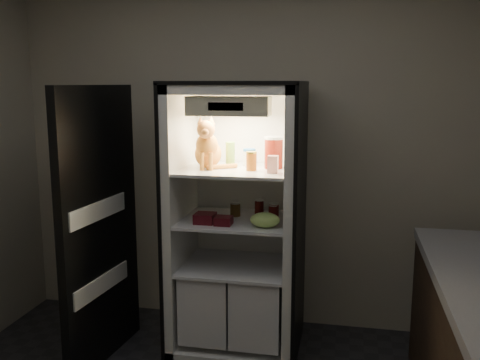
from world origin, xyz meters
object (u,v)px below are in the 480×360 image
object	(u,v)px
tabby_cat	(208,148)
soda_can_a	(259,208)
parmesan_shaker	(230,154)
salsa_jar	(251,161)
berry_box_left	(205,218)
soda_can_c	(274,212)
condiment_jar	(235,209)
soda_can_b	(273,214)
mayo_tub	(249,157)
pepper_jar	(274,153)
refrigerator	(238,237)
grape_bag	(265,220)
berry_box_right	(224,221)
cream_carton	(273,164)

from	to	relation	value
tabby_cat	soda_can_a	distance (m)	0.55
soda_can_a	tabby_cat	bearing A→B (deg)	-162.34
tabby_cat	parmesan_shaker	bearing A→B (deg)	29.48
salsa_jar	berry_box_left	size ratio (longest dim) A/B	0.95
soda_can_c	condiment_jar	size ratio (longest dim) A/B	1.23
salsa_jar	soda_can_b	size ratio (longest dim) A/B	1.10
mayo_tub	pepper_jar	size ratio (longest dim) A/B	0.56
refrigerator	grape_bag	xyz separation A→B (m)	(0.23, -0.24, 0.20)
soda_can_b	berry_box_right	size ratio (longest dim) A/B	1.04
mayo_tub	parmesan_shaker	bearing A→B (deg)	-165.16
salsa_jar	grape_bag	size ratio (longest dim) A/B	0.65
mayo_tub	cream_carton	bearing A→B (deg)	-51.64
refrigerator	berry_box_left	world-z (taller)	refrigerator
cream_carton	salsa_jar	bearing A→B (deg)	155.78
soda_can_b	condiment_jar	bearing A→B (deg)	159.04
parmesan_shaker	refrigerator	bearing A→B (deg)	-28.90
pepper_jar	condiment_jar	xyz separation A→B (m)	(-0.27, 0.01, -0.41)
parmesan_shaker	cream_carton	bearing A→B (deg)	-33.77
refrigerator	grape_bag	world-z (taller)	refrigerator
cream_carton	berry_box_left	size ratio (longest dim) A/B	0.84
tabby_cat	parmesan_shaker	size ratio (longest dim) A/B	2.14
soda_can_a	berry_box_right	bearing A→B (deg)	-125.93
mayo_tub	salsa_jar	bearing A→B (deg)	-75.24
salsa_jar	soda_can_c	world-z (taller)	salsa_jar
mayo_tub	cream_carton	distance (m)	0.33
mayo_tub	berry_box_left	xyz separation A→B (m)	(-0.25, -0.28, -0.38)
condiment_jar	refrigerator	bearing A→B (deg)	-36.34
cream_carton	soda_can_a	world-z (taller)	cream_carton
tabby_cat	pepper_jar	bearing A→B (deg)	0.26
parmesan_shaker	salsa_jar	xyz separation A→B (m)	(0.18, -0.15, -0.02)
grape_bag	refrigerator	bearing A→B (deg)	133.96
parmesan_shaker	cream_carton	world-z (taller)	parmesan_shaker
berry_box_left	berry_box_right	xyz separation A→B (m)	(0.13, -0.02, -0.01)
soda_can_a	condiment_jar	bearing A→B (deg)	-174.43
parmesan_shaker	soda_can_c	xyz separation A→B (m)	(0.33, -0.11, -0.37)
mayo_tub	grape_bag	xyz separation A→B (m)	(0.16, -0.31, -0.36)
condiment_jar	soda_can_b	bearing A→B (deg)	-20.96
mayo_tub	pepper_jar	distance (m)	0.20
refrigerator	berry_box_right	distance (m)	0.30
condiment_jar	berry_box_right	bearing A→B (deg)	-95.87
parmesan_shaker	soda_can_a	size ratio (longest dim) A/B	1.44
refrigerator	berry_box_left	size ratio (longest dim) A/B	14.18
mayo_tub	berry_box_right	bearing A→B (deg)	-110.90
salsa_jar	soda_can_a	size ratio (longest dim) A/B	1.08
tabby_cat	pepper_jar	size ratio (longest dim) A/B	1.68
cream_carton	condiment_jar	xyz separation A→B (m)	(-0.29, 0.20, -0.36)
parmesan_shaker	grape_bag	bearing A→B (deg)	-43.10
parmesan_shaker	soda_can_a	xyz separation A→B (m)	(0.21, -0.00, -0.38)
tabby_cat	soda_can_a	xyz separation A→B (m)	(0.34, 0.11, -0.43)
refrigerator	grape_bag	distance (m)	0.38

